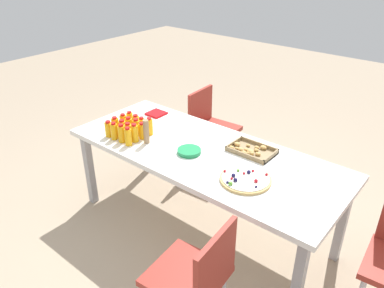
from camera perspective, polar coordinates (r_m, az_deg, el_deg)
name	(u,v)px	position (r m, az deg, el deg)	size (l,w,h in m)	color
ground_plane	(202,226)	(3.24, 1.54, -12.30)	(12.00, 12.00, 0.00)	tan
party_table	(203,158)	(2.85, 1.71, -2.09)	(2.13, 0.87, 0.73)	white
chair_far_left	(210,124)	(3.78, 2.69, 3.10)	(0.42, 0.42, 0.83)	maroon
chair_near_right	(197,274)	(2.18, 0.69, -19.04)	(0.44, 0.44, 0.83)	maroon
juice_bottle_0	(109,129)	(3.07, -12.46, 2.19)	(0.06, 0.06, 0.13)	#F9AD14
juice_bottle_1	(114,131)	(3.01, -11.65, 1.89)	(0.05, 0.05, 0.14)	#F9AD14
juice_bottle_2	(122,134)	(2.96, -10.55, 1.55)	(0.06, 0.06, 0.15)	#FAAC14
juice_bottle_3	(128,137)	(2.90, -9.60, 1.09)	(0.05, 0.05, 0.15)	#FAAC14
juice_bottle_4	(115,126)	(3.11, -11.50, 2.73)	(0.06, 0.06, 0.14)	#F9AE14
juice_bottle_5	(122,128)	(3.05, -10.46, 2.32)	(0.06, 0.06, 0.14)	#F9AD14
juice_bottle_6	(128,131)	(3.00, -9.60, 1.91)	(0.06, 0.06, 0.14)	#FAAD14
juice_bottle_7	(134,133)	(2.95, -8.66, 1.63)	(0.06, 0.06, 0.15)	#FAAE14
juice_bottle_8	(123,122)	(3.15, -10.31, 3.22)	(0.06, 0.06, 0.14)	#F9AC14
juice_bottle_9	(129,126)	(3.09, -9.51, 2.76)	(0.06, 0.06, 0.14)	#F9AE14
juice_bottle_10	(136,128)	(3.04, -8.38, 2.47)	(0.06, 0.06, 0.14)	#F9AC14
juice_bottle_11	(142,131)	(2.99, -7.52, 1.96)	(0.05, 0.05, 0.14)	#FAAD14
juice_bottle_12	(130,120)	(3.20, -9.36, 3.65)	(0.05, 0.05, 0.14)	#FAAD14
juice_bottle_13	(136,123)	(3.14, -8.45, 3.20)	(0.06, 0.06, 0.13)	#FAAC14
juice_bottle_14	(142,125)	(3.09, -7.57, 2.82)	(0.05, 0.05, 0.13)	#FAAC14
juice_bottle_15	(149,127)	(3.04, -6.44, 2.61)	(0.05, 0.05, 0.15)	#F9AC14
fruit_pizza	(245,179)	(2.49, 8.03, -5.24)	(0.34, 0.34, 0.05)	tan
snack_tray	(251,150)	(2.83, 8.82, -0.94)	(0.33, 0.22, 0.04)	olive
plate_stack	(189,151)	(2.78, -0.43, -1.09)	(0.17, 0.17, 0.03)	#1E8C4C
napkin_stack	(156,113)	(3.42, -5.40, 4.60)	(0.15, 0.15, 0.02)	red
cardboard_tube	(146,132)	(2.90, -6.92, 1.87)	(0.04, 0.04, 0.19)	#9E7A56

